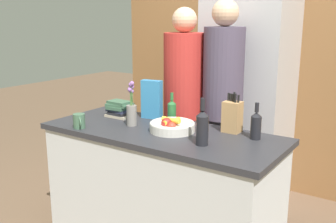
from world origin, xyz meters
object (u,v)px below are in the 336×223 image
Objects in this scene: knife_block at (232,116)px; bottle_vinegar at (256,125)px; cereal_box at (152,99)px; bottle_oil at (202,127)px; coffee_mug at (79,121)px; refrigerator at (248,92)px; bottle_wine at (172,111)px; book_stack at (119,109)px; person_in_blue at (223,99)px; flower_vase at (132,110)px; fruit_bowl at (172,126)px; person_at_sink at (184,100)px.

knife_block reaches higher than bottle_vinegar.
cereal_box is 1.01× the size of bottle_oil.
refrigerator is at bearing 65.63° from coffee_mug.
bottle_oil is 0.58m from bottle_wine.
book_stack is 0.12× the size of person_in_blue.
cereal_box is at bearing 63.53° from coffee_mug.
flower_vase is 0.38m from coffee_mug.
person_in_blue is (0.01, -0.53, 0.03)m from refrigerator.
fruit_bowl reaches higher than coffee_mug.
book_stack is 0.12× the size of person_at_sink.
refrigerator is 0.53m from person_in_blue.
bottle_vinegar is at bearing -17.72° from knife_block.
refrigerator is 1.60m from coffee_mug.
person_in_blue reaches higher than flower_vase.
cereal_box is 0.17× the size of person_at_sink.
person_at_sink is at bearing 150.63° from knife_block.
bottle_wine is (0.19, 0.25, -0.03)m from flower_vase.
cereal_box is at bearing 177.81° from bottle_wine.
fruit_bowl is (-0.07, -1.15, -0.06)m from refrigerator.
book_stack is at bearing 149.49° from flower_vase.
bottle_vinegar is (0.23, 0.30, -0.02)m from bottle_oil.
cereal_box is (-0.40, -0.93, 0.05)m from refrigerator.
book_stack is 0.83m from person_in_blue.
fruit_bowl is 0.95× the size of flower_vase.
knife_block is 0.94× the size of bottle_oil.
refrigerator reaches higher than cereal_box.
knife_block is at bearing -12.23° from person_at_sink.
flower_vase is 1.46× the size of bottle_wine.
person_at_sink is at bearing 114.39° from fruit_bowl.
bottle_vinegar is 1.08× the size of bottle_wine.
flower_vase is 1.11× the size of bottle_oil.
refrigerator is 1.25m from flower_vase.
fruit_bowl is 1.52× the size of book_stack.
cereal_box reaches higher than coffee_mug.
book_stack is 0.92× the size of bottle_wine.
cereal_box is (-0.68, -0.01, 0.04)m from knife_block.
refrigerator is at bearing 71.63° from flower_vase.
coffee_mug is at bearing -169.89° from bottle_oil.
bottle_wine is (0.45, 0.51, 0.04)m from coffee_mug.
fruit_bowl is at bearing -33.41° from cereal_box.
knife_block reaches higher than fruit_bowl.
refrigerator is 7.11× the size of knife_block.
flower_vase is 0.19× the size of person_at_sink.
cereal_box reaches higher than bottle_vinegar.
person_at_sink is (0.07, 0.60, -0.02)m from flower_vase.
knife_block is at bearing -73.18° from refrigerator.
refrigerator is 1.10m from bottle_vinegar.
flower_vase is 1.59× the size of book_stack.
bottle_wine is 0.47m from person_in_blue.
bottle_vinegar is at bearing -64.26° from refrigerator.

